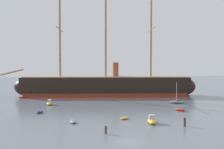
{
  "coord_description": "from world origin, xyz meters",
  "views": [
    {
      "loc": [
        -7.66,
        -38.29,
        11.88
      ],
      "look_at": [
        2.62,
        39.54,
        8.57
      ],
      "focal_mm": 41.94,
      "sensor_mm": 36.0,
      "label": 1
    }
  ],
  "objects_px": {
    "motorboat_foreground_right": "(152,120)",
    "mooring_piling_left_pair": "(106,130)",
    "sailboat_alongside_stern": "(177,102)",
    "sailboat_distant_centre": "(98,93)",
    "motorboat_alongside_bow": "(49,103)",
    "dinghy_far_left": "(23,97)",
    "tall_ship": "(106,86)",
    "dinghy_far_right": "(187,96)",
    "dinghy_mid_left": "(40,112)",
    "dinghy_foreground_left": "(73,121)",
    "dinghy_near_centre": "(125,118)",
    "mooring_piling_nearest": "(185,122)",
    "dinghy_mid_right": "(180,109)"
  },
  "relations": [
    {
      "from": "motorboat_foreground_right",
      "to": "mooring_piling_left_pair",
      "type": "height_order",
      "value": "motorboat_foreground_right"
    },
    {
      "from": "sailboat_alongside_stern",
      "to": "sailboat_distant_centre",
      "type": "bearing_deg",
      "value": 128.32
    },
    {
      "from": "motorboat_alongside_bow",
      "to": "dinghy_far_left",
      "type": "bearing_deg",
      "value": 123.56
    },
    {
      "from": "tall_ship",
      "to": "sailboat_alongside_stern",
      "type": "relative_size",
      "value": 11.45
    },
    {
      "from": "motorboat_alongside_bow",
      "to": "dinghy_far_left",
      "type": "relative_size",
      "value": 1.34
    },
    {
      "from": "dinghy_far_right",
      "to": "dinghy_mid_left",
      "type": "bearing_deg",
      "value": -151.74
    },
    {
      "from": "tall_ship",
      "to": "dinghy_far_left",
      "type": "bearing_deg",
      "value": -175.52
    },
    {
      "from": "mooring_piling_left_pair",
      "to": "dinghy_far_left",
      "type": "bearing_deg",
      "value": 115.58
    },
    {
      "from": "dinghy_foreground_left",
      "to": "motorboat_foreground_right",
      "type": "bearing_deg",
      "value": -9.11
    },
    {
      "from": "dinghy_far_right",
      "to": "sailboat_distant_centre",
      "type": "distance_m",
      "value": 33.25
    },
    {
      "from": "tall_ship",
      "to": "sailboat_distant_centre",
      "type": "bearing_deg",
      "value": 110.75
    },
    {
      "from": "dinghy_near_centre",
      "to": "motorboat_alongside_bow",
      "type": "xyz_separation_m",
      "value": [
        -17.97,
        22.04,
        0.28
      ]
    },
    {
      "from": "motorboat_foreground_right",
      "to": "dinghy_near_centre",
      "type": "bearing_deg",
      "value": 136.57
    },
    {
      "from": "mooring_piling_left_pair",
      "to": "mooring_piling_nearest",
      "type": "bearing_deg",
      "value": 11.89
    },
    {
      "from": "dinghy_foreground_left",
      "to": "dinghy_far_right",
      "type": "distance_m",
      "value": 54.58
    },
    {
      "from": "mooring_piling_nearest",
      "to": "mooring_piling_left_pair",
      "type": "relative_size",
      "value": 1.21
    },
    {
      "from": "motorboat_alongside_bow",
      "to": "dinghy_mid_left",
      "type": "bearing_deg",
      "value": -94.18
    },
    {
      "from": "motorboat_foreground_right",
      "to": "motorboat_alongside_bow",
      "type": "distance_m",
      "value": 34.84
    },
    {
      "from": "mooring_piling_left_pair",
      "to": "motorboat_foreground_right",
      "type": "bearing_deg",
      "value": 32.9
    },
    {
      "from": "motorboat_foreground_right",
      "to": "sailboat_alongside_stern",
      "type": "bearing_deg",
      "value": 58.37
    },
    {
      "from": "dinghy_foreground_left",
      "to": "sailboat_alongside_stern",
      "type": "distance_m",
      "value": 37.08
    },
    {
      "from": "tall_ship",
      "to": "dinghy_far_left",
      "type": "distance_m",
      "value": 29.29
    },
    {
      "from": "dinghy_mid_right",
      "to": "dinghy_foreground_left",
      "type": "bearing_deg",
      "value": -159.39
    },
    {
      "from": "motorboat_foreground_right",
      "to": "dinghy_mid_left",
      "type": "distance_m",
      "value": 27.27
    },
    {
      "from": "dinghy_near_centre",
      "to": "dinghy_far_right",
      "type": "bearing_deg",
      "value": 50.25
    },
    {
      "from": "motorboat_foreground_right",
      "to": "dinghy_near_centre",
      "type": "distance_m",
      "value": 6.45
    },
    {
      "from": "sailboat_alongside_stern",
      "to": "dinghy_foreground_left",
      "type": "bearing_deg",
      "value": -144.74
    },
    {
      "from": "tall_ship",
      "to": "dinghy_near_centre",
      "type": "distance_m",
      "value": 40.63
    },
    {
      "from": "dinghy_mid_left",
      "to": "motorboat_alongside_bow",
      "type": "relative_size",
      "value": 0.63
    },
    {
      "from": "dinghy_near_centre",
      "to": "dinghy_far_left",
      "type": "height_order",
      "value": "dinghy_far_left"
    },
    {
      "from": "sailboat_distant_centre",
      "to": "dinghy_far_left",
      "type": "bearing_deg",
      "value": -162.61
    },
    {
      "from": "motorboat_alongside_bow",
      "to": "dinghy_near_centre",
      "type": "bearing_deg",
      "value": -50.8
    },
    {
      "from": "dinghy_foreground_left",
      "to": "motorboat_foreground_right",
      "type": "distance_m",
      "value": 15.76
    },
    {
      "from": "dinghy_near_centre",
      "to": "dinghy_far_right",
      "type": "height_order",
      "value": "dinghy_far_right"
    },
    {
      "from": "dinghy_far_right",
      "to": "sailboat_distant_centre",
      "type": "xyz_separation_m",
      "value": [
        -31.22,
        11.46,
        0.13
      ]
    },
    {
      "from": "motorboat_foreground_right",
      "to": "sailboat_alongside_stern",
      "type": "relative_size",
      "value": 0.66
    },
    {
      "from": "motorboat_alongside_bow",
      "to": "dinghy_far_right",
      "type": "relative_size",
      "value": 1.4
    },
    {
      "from": "dinghy_foreground_left",
      "to": "motorboat_foreground_right",
      "type": "height_order",
      "value": "motorboat_foreground_right"
    },
    {
      "from": "tall_ship",
      "to": "dinghy_foreground_left",
      "type": "bearing_deg",
      "value": -104.76
    },
    {
      "from": "dinghy_mid_left",
      "to": "dinghy_mid_right",
      "type": "relative_size",
      "value": 0.72
    },
    {
      "from": "dinghy_mid_right",
      "to": "dinghy_far_left",
      "type": "height_order",
      "value": "dinghy_mid_right"
    },
    {
      "from": "dinghy_near_centre",
      "to": "dinghy_mid_left",
      "type": "relative_size",
      "value": 1.01
    },
    {
      "from": "dinghy_mid_left",
      "to": "sailboat_alongside_stern",
      "type": "height_order",
      "value": "sailboat_alongside_stern"
    },
    {
      "from": "dinghy_mid_right",
      "to": "sailboat_alongside_stern",
      "type": "xyz_separation_m",
      "value": [
        3.84,
        11.46,
        0.18
      ]
    },
    {
      "from": "motorboat_alongside_bow",
      "to": "sailboat_distant_centre",
      "type": "distance_m",
      "value": 29.26
    },
    {
      "from": "dinghy_mid_right",
      "to": "mooring_piling_nearest",
      "type": "height_order",
      "value": "mooring_piling_nearest"
    },
    {
      "from": "dinghy_near_centre",
      "to": "sailboat_alongside_stern",
      "type": "xyz_separation_m",
      "value": [
        19.4,
        19.47,
        0.27
      ]
    },
    {
      "from": "dinghy_foreground_left",
      "to": "dinghy_mid_left",
      "type": "height_order",
      "value": "dinghy_foreground_left"
    },
    {
      "from": "dinghy_far_right",
      "to": "dinghy_mid_right",
      "type": "bearing_deg",
      "value": -116.72
    },
    {
      "from": "mooring_piling_nearest",
      "to": "motorboat_alongside_bow",
      "type": "bearing_deg",
      "value": 133.51
    }
  ]
}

